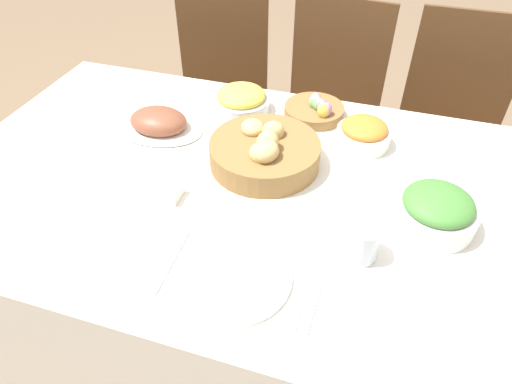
{
  "coord_description": "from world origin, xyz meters",
  "views": [
    {
      "loc": [
        0.24,
        -0.91,
        1.56
      ],
      "look_at": [
        -0.02,
        -0.08,
        0.8
      ],
      "focal_mm": 32.0,
      "sensor_mm": 36.0,
      "label": 1
    }
  ],
  "objects_px": {
    "chair_far_center": "(326,108)",
    "bread_basket": "(265,152)",
    "carrot_bowl": "(364,133)",
    "chair_far_right": "(450,128)",
    "pineapple_bowl": "(241,100)",
    "butter_dish": "(162,191)",
    "spoon": "(316,298)",
    "green_salad_bowl": "(436,210)",
    "drinking_cup": "(361,241)",
    "egg_basket": "(315,110)",
    "dinner_plate": "(235,277)",
    "ham_platter": "(159,123)",
    "knife": "(302,294)",
    "fork": "(172,261)",
    "chair_far_left": "(218,91)"
  },
  "relations": [
    {
      "from": "bread_basket",
      "to": "spoon",
      "type": "bearing_deg",
      "value": -60.23
    },
    {
      "from": "green_salad_bowl",
      "to": "drinking_cup",
      "type": "bearing_deg",
      "value": -135.77
    },
    {
      "from": "fork",
      "to": "chair_far_center",
      "type": "bearing_deg",
      "value": 80.73
    },
    {
      "from": "chair_far_right",
      "to": "drinking_cup",
      "type": "height_order",
      "value": "chair_far_right"
    },
    {
      "from": "ham_platter",
      "to": "drinking_cup",
      "type": "height_order",
      "value": "drinking_cup"
    },
    {
      "from": "bread_basket",
      "to": "carrot_bowl",
      "type": "xyz_separation_m",
      "value": [
        0.25,
        0.18,
        -0.0
      ]
    },
    {
      "from": "chair_far_center",
      "to": "pineapple_bowl",
      "type": "relative_size",
      "value": 5.03
    },
    {
      "from": "pineapple_bowl",
      "to": "carrot_bowl",
      "type": "xyz_separation_m",
      "value": [
        0.41,
        -0.07,
        -0.0
      ]
    },
    {
      "from": "chair_far_center",
      "to": "fork",
      "type": "distance_m",
      "value": 1.22
    },
    {
      "from": "fork",
      "to": "butter_dish",
      "type": "height_order",
      "value": "butter_dish"
    },
    {
      "from": "dinner_plate",
      "to": "butter_dish",
      "type": "height_order",
      "value": "butter_dish"
    },
    {
      "from": "drinking_cup",
      "to": "egg_basket",
      "type": "bearing_deg",
      "value": 111.49
    },
    {
      "from": "chair_far_left",
      "to": "chair_far_right",
      "type": "relative_size",
      "value": 1.0
    },
    {
      "from": "bread_basket",
      "to": "dinner_plate",
      "type": "xyz_separation_m",
      "value": [
        0.06,
        -0.41,
        -0.04
      ]
    },
    {
      "from": "carrot_bowl",
      "to": "chair_far_right",
      "type": "bearing_deg",
      "value": 61.08
    },
    {
      "from": "spoon",
      "to": "butter_dish",
      "type": "bearing_deg",
      "value": 158.06
    },
    {
      "from": "spoon",
      "to": "butter_dish",
      "type": "height_order",
      "value": "butter_dish"
    },
    {
      "from": "butter_dish",
      "to": "knife",
      "type": "bearing_deg",
      "value": -25.2
    },
    {
      "from": "spoon",
      "to": "butter_dish",
      "type": "xyz_separation_m",
      "value": [
        -0.45,
        0.2,
        0.01
      ]
    },
    {
      "from": "fork",
      "to": "knife",
      "type": "distance_m",
      "value": 0.3
    },
    {
      "from": "drinking_cup",
      "to": "ham_platter",
      "type": "bearing_deg",
      "value": 153.46
    },
    {
      "from": "chair_far_right",
      "to": "knife",
      "type": "xyz_separation_m",
      "value": [
        -0.37,
        -1.18,
        0.25
      ]
    },
    {
      "from": "chair_far_center",
      "to": "bread_basket",
      "type": "xyz_separation_m",
      "value": [
        -0.06,
        -0.77,
        0.29
      ]
    },
    {
      "from": "fork",
      "to": "drinking_cup",
      "type": "xyz_separation_m",
      "value": [
        0.4,
        0.15,
        0.04
      ]
    },
    {
      "from": "egg_basket",
      "to": "green_salad_bowl",
      "type": "xyz_separation_m",
      "value": [
        0.38,
        -0.41,
        0.02
      ]
    },
    {
      "from": "chair_far_right",
      "to": "chair_far_center",
      "type": "height_order",
      "value": "same"
    },
    {
      "from": "chair_far_right",
      "to": "dinner_plate",
      "type": "xyz_separation_m",
      "value": [
        -0.52,
        -1.18,
        0.25
      ]
    },
    {
      "from": "bread_basket",
      "to": "spoon",
      "type": "height_order",
      "value": "bread_basket"
    },
    {
      "from": "spoon",
      "to": "drinking_cup",
      "type": "height_order",
      "value": "drinking_cup"
    },
    {
      "from": "chair_far_left",
      "to": "ham_platter",
      "type": "distance_m",
      "value": 0.75
    },
    {
      "from": "chair_far_left",
      "to": "dinner_plate",
      "type": "height_order",
      "value": "chair_far_left"
    },
    {
      "from": "carrot_bowl",
      "to": "drinking_cup",
      "type": "xyz_separation_m",
      "value": [
        0.05,
        -0.45,
        0.01
      ]
    },
    {
      "from": "chair_far_left",
      "to": "pineapple_bowl",
      "type": "distance_m",
      "value": 0.66
    },
    {
      "from": "egg_basket",
      "to": "drinking_cup",
      "type": "bearing_deg",
      "value": -68.51
    },
    {
      "from": "carrot_bowl",
      "to": "butter_dish",
      "type": "distance_m",
      "value": 0.62
    },
    {
      "from": "spoon",
      "to": "bread_basket",
      "type": "bearing_deg",
      "value": 121.56
    },
    {
      "from": "bread_basket",
      "to": "pineapple_bowl",
      "type": "xyz_separation_m",
      "value": [
        -0.16,
        0.26,
        -0.0
      ]
    },
    {
      "from": "chair_far_center",
      "to": "dinner_plate",
      "type": "relative_size",
      "value": 3.77
    },
    {
      "from": "chair_far_center",
      "to": "drinking_cup",
      "type": "relative_size",
      "value": 10.43
    },
    {
      "from": "ham_platter",
      "to": "dinner_plate",
      "type": "bearing_deg",
      "value": -48.89
    },
    {
      "from": "egg_basket",
      "to": "chair_far_left",
      "type": "bearing_deg",
      "value": 138.62
    },
    {
      "from": "chair_far_right",
      "to": "bread_basket",
      "type": "xyz_separation_m",
      "value": [
        -0.58,
        -0.77,
        0.29
      ]
    },
    {
      "from": "spoon",
      "to": "pineapple_bowl",
      "type": "bearing_deg",
      "value": 122.24
    },
    {
      "from": "chair_far_right",
      "to": "dinner_plate",
      "type": "height_order",
      "value": "chair_far_right"
    },
    {
      "from": "pineapple_bowl",
      "to": "butter_dish",
      "type": "relative_size",
      "value": 1.88
    },
    {
      "from": "dinner_plate",
      "to": "drinking_cup",
      "type": "height_order",
      "value": "drinking_cup"
    },
    {
      "from": "ham_platter",
      "to": "knife",
      "type": "distance_m",
      "value": 0.75
    },
    {
      "from": "chair_far_right",
      "to": "butter_dish",
      "type": "bearing_deg",
      "value": -128.44
    },
    {
      "from": "pineapple_bowl",
      "to": "chair_far_center",
      "type": "bearing_deg",
      "value": 67.11
    },
    {
      "from": "egg_basket",
      "to": "spoon",
      "type": "height_order",
      "value": "egg_basket"
    }
  ]
}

